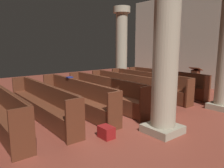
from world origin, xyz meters
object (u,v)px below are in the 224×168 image
Objects in this scene: pew_row_4 at (76,95)px; pillar_aisle_rear at (166,46)px; pew_row_1 at (147,84)px; hymn_book at (70,77)px; kneeler_box_red at (106,132)px; pew_row_0 at (164,81)px; pew_row_2 at (127,87)px; pew_row_5 at (42,101)px; pew_row_3 at (104,91)px; lectern at (195,82)px; pillar_far_side at (121,45)px.

pillar_aisle_rear is (2.71, 0.77, 1.50)m from pew_row_4.
hymn_book is (-0.72, -3.01, 0.46)m from pew_row_1.
pew_row_4 is at bearing 168.08° from kneeler_box_red.
pew_row_0 is 4.26m from pew_row_4.
pew_row_5 is at bearing -90.00° from pew_row_2.
lectern is at bearing 80.75° from pew_row_3.
hymn_book is at bearing 119.85° from pew_row_5.
pew_row_1 is at bearing 90.00° from pew_row_3.
pew_row_2 is at bearing 90.00° from pew_row_4.
lectern is (0.72, 5.46, -0.06)m from pew_row_4.
hymn_book is (-0.72, 1.25, 0.46)m from pew_row_5.
hymn_book reaches higher than pew_row_0.
pew_row_2 is at bearing 129.39° from kneeler_box_red.
lectern reaches higher than hymn_book.
lectern is (-1.99, 4.69, -1.55)m from pillar_aisle_rear.
hymn_book is at bearing -110.25° from pew_row_2.
pew_row_1 is 2.13m from pew_row_3.
pillar_aisle_rear is (2.71, -0.30, 1.50)m from pew_row_3.
pew_row_2 is at bearing 90.00° from pew_row_3.
hymn_book reaches higher than pew_row_3.
pillar_aisle_rear is 3.57× the size of lectern.
pew_row_2 is 1.00× the size of pillar_aisle_rear.
pew_row_3 is (0.00, -2.13, 0.00)m from pew_row_1.
lectern is 6.08m from kneeler_box_red.
pew_row_1 is at bearing -90.00° from pew_row_0.
pew_row_5 is 3.60m from pillar_aisle_rear.
pew_row_0 is 4.67m from pillar_aisle_rear.
pillar_aisle_rear is at bearing -32.31° from pillar_far_side.
kneeler_box_red is (2.12, -3.64, -0.38)m from pew_row_1.
pew_row_1 and pew_row_2 have the same top height.
pew_row_3 is at bearing 90.00° from pew_row_4.
pew_row_4 is at bearing -57.42° from pillar_far_side.
pew_row_4 is (0.00, -4.26, 0.00)m from pew_row_0.
pew_row_0 reaches higher than kneeler_box_red.
pew_row_0 is 1.00× the size of pew_row_4.
hymn_book reaches higher than pew_row_4.
pew_row_4 is 3.19m from pillar_aisle_rear.
pillar_aisle_rear is (2.71, 1.83, 1.50)m from pew_row_5.
lectern reaches higher than pew_row_1.
pew_row_1 is 1.00× the size of pew_row_3.
hymn_book is (-0.72, -4.08, 0.46)m from pew_row_0.
pew_row_0 is 1.00× the size of pew_row_1.
pew_row_1 is 20.53× the size of hymn_book.
hymn_book reaches higher than pew_row_1.
pew_row_5 is (0.00, -3.20, 0.00)m from pew_row_2.
pew_row_5 is (0.00, -2.13, 0.00)m from pew_row_3.
pew_row_4 reaches higher than kneeler_box_red.
pew_row_4 is at bearing -90.00° from pew_row_3.
lectern is (0.72, 1.19, -0.06)m from pew_row_0.
lectern reaches higher than pew_row_2.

